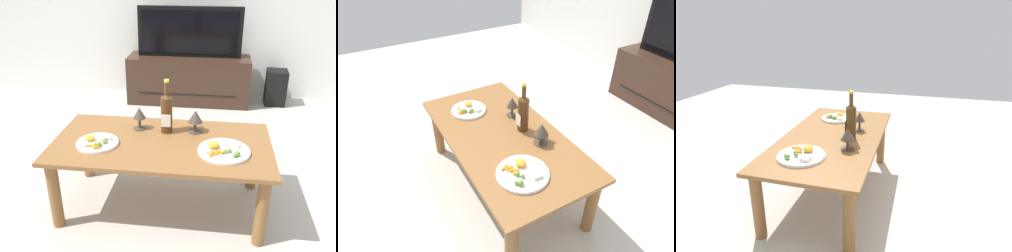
# 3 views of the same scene
# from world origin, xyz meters

# --- Properties ---
(ground_plane) EXTENTS (6.40, 6.40, 0.00)m
(ground_plane) POSITION_xyz_m (0.00, 0.00, 0.00)
(ground_plane) COLOR #B7B2A8
(dining_table) EXTENTS (1.28, 0.67, 0.45)m
(dining_table) POSITION_xyz_m (0.00, 0.00, 0.38)
(dining_table) COLOR brown
(dining_table) RESTS_ON ground_plane
(wine_bottle) EXTENTS (0.07, 0.07, 0.34)m
(wine_bottle) POSITION_xyz_m (0.01, 0.14, 0.59)
(wine_bottle) COLOR #4C2D14
(wine_bottle) RESTS_ON dining_table
(goblet_left) EXTENTS (0.08, 0.08, 0.14)m
(goblet_left) POSITION_xyz_m (-0.16, 0.16, 0.55)
(goblet_left) COLOR #473D33
(goblet_left) RESTS_ON dining_table
(goblet_right) EXTENTS (0.09, 0.09, 0.14)m
(goblet_right) POSITION_xyz_m (0.19, 0.16, 0.55)
(goblet_right) COLOR #473D33
(goblet_right) RESTS_ON dining_table
(dinner_plate_left) EXTENTS (0.25, 0.25, 0.04)m
(dinner_plate_left) POSITION_xyz_m (-0.36, -0.08, 0.47)
(dinner_plate_left) COLOR white
(dinner_plate_left) RESTS_ON dining_table
(dinner_plate_right) EXTENTS (0.29, 0.29, 0.05)m
(dinner_plate_right) POSITION_xyz_m (0.36, -0.08, 0.47)
(dinner_plate_right) COLOR white
(dinner_plate_right) RESTS_ON dining_table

